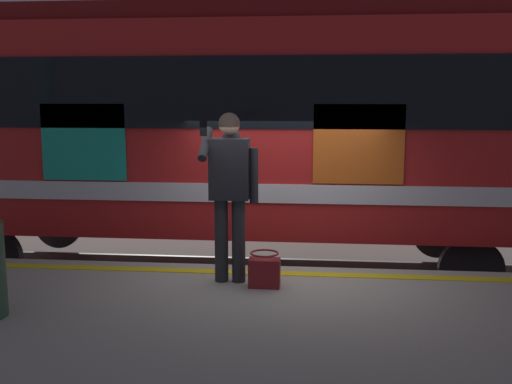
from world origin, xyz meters
TOP-DOWN VIEW (x-y plane):
  - ground_plane at (0.00, 0.00)m, footprint 24.70×24.70m
  - platform at (0.00, 1.89)m, footprint 12.79×3.79m
  - safety_line at (0.00, 0.30)m, footprint 12.53×0.16m
  - track_rail_near at (0.00, -1.52)m, footprint 16.62×0.08m
  - track_rail_far at (0.00, -2.95)m, footprint 16.62×0.08m
  - train_carriage at (0.84, -2.23)m, footprint 10.05×2.73m
  - passenger at (0.48, 0.61)m, footprint 0.57×0.55m
  - handbag at (0.11, 0.77)m, footprint 0.32×0.29m

SIDE VIEW (x-z plane):
  - ground_plane at x=0.00m, z-range 0.00..0.00m
  - track_rail_near at x=0.00m, z-range 0.00..0.16m
  - track_rail_far at x=0.00m, z-range 0.00..0.16m
  - platform at x=0.00m, z-range 0.00..0.89m
  - safety_line at x=0.00m, z-range 0.89..0.90m
  - handbag at x=0.11m, z-range 0.87..1.23m
  - passenger at x=0.48m, z-range 1.05..2.80m
  - train_carriage at x=0.84m, z-range 0.54..4.38m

